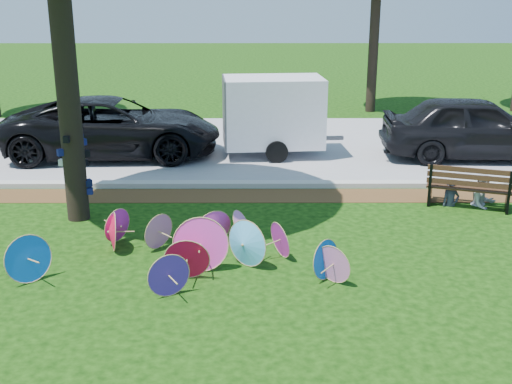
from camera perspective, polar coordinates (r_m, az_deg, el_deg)
ground at (r=10.31m, az=-2.77°, el=-8.21°), size 90.00×90.00×0.00m
mulch_strip at (r=14.48m, az=-2.01°, el=-0.34°), size 90.00×1.00×0.01m
curb at (r=15.13m, az=-1.93°, el=0.69°), size 90.00×0.30×0.12m
street at (r=19.14m, az=-1.57°, el=4.20°), size 90.00×8.00×0.01m
parasol_pile at (r=10.88m, az=-5.45°, el=-4.65°), size 5.58×2.67×0.95m
black_van at (r=18.15m, az=-12.58°, el=5.63°), size 5.96×2.94×1.63m
dark_pickup at (r=18.46m, az=18.95°, el=5.44°), size 5.13×2.25×1.72m
cargo_trailer at (r=17.75m, az=1.56°, el=7.17°), size 2.79×1.90×2.46m
park_bench at (r=14.39m, az=18.42°, el=0.53°), size 1.90×1.22×0.93m
person_left at (r=14.31m, az=17.06°, el=0.94°), size 0.45×0.35×1.10m
person_right at (r=14.50m, az=19.75°, el=1.37°), size 0.80×0.73×1.34m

